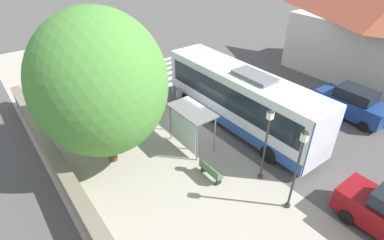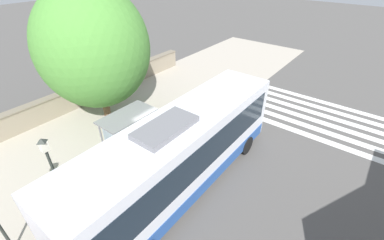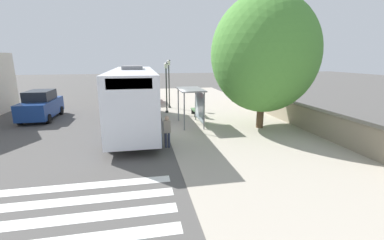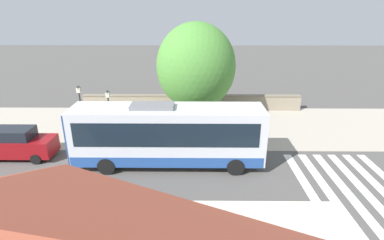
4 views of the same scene
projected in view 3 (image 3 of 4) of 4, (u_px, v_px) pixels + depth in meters
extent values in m
plane|color=#514F4C|center=(166.00, 131.00, 15.49)|extent=(120.00, 120.00, 0.00)
cube|color=#ADA393|center=(237.00, 127.00, 16.35)|extent=(9.00, 44.00, 0.02)
cube|color=silver|center=(35.00, 190.00, 8.55)|extent=(9.00, 0.50, 0.01)
cube|color=silver|center=(23.00, 206.00, 7.65)|extent=(9.00, 0.50, 0.01)
cube|color=silver|center=(7.00, 226.00, 6.74)|extent=(9.00, 0.50, 0.01)
cube|color=gray|center=(295.00, 114.00, 16.96)|extent=(0.50, 20.00, 1.35)
cube|color=#776C5B|center=(296.00, 104.00, 16.79)|extent=(0.60, 20.00, 0.08)
cube|color=silver|center=(134.00, 96.00, 15.88)|extent=(2.46, 11.10, 3.16)
cube|color=black|center=(133.00, 89.00, 15.78)|extent=(2.50, 10.21, 1.39)
cube|color=#264C93|center=(135.00, 116.00, 16.18)|extent=(2.50, 10.87, 0.63)
cube|color=#264C93|center=(135.00, 86.00, 21.14)|extent=(2.50, 0.06, 3.03)
cube|color=black|center=(129.00, 84.00, 10.33)|extent=(1.85, 0.08, 0.44)
cube|color=slate|center=(133.00, 67.00, 16.27)|extent=(1.23, 2.44, 0.22)
cylinder|color=black|center=(157.00, 136.00, 12.76)|extent=(0.30, 1.00, 1.00)
cylinder|color=black|center=(109.00, 139.00, 12.32)|extent=(0.30, 1.00, 1.00)
cylinder|color=black|center=(151.00, 109.00, 19.74)|extent=(0.30, 1.00, 1.00)
cylinder|color=black|center=(120.00, 110.00, 19.30)|extent=(0.30, 1.00, 1.00)
cylinder|color=slate|center=(178.00, 105.00, 17.67)|extent=(0.08, 0.08, 2.31)
cylinder|color=slate|center=(184.00, 112.00, 15.33)|extent=(0.08, 0.08, 2.31)
cylinder|color=slate|center=(196.00, 104.00, 17.90)|extent=(0.08, 0.08, 2.31)
cylinder|color=slate|center=(204.00, 111.00, 15.56)|extent=(0.08, 0.08, 2.31)
cube|color=slate|center=(190.00, 89.00, 16.33)|extent=(1.52, 2.76, 0.08)
cube|color=silver|center=(199.00, 106.00, 16.70)|extent=(0.03, 2.21, 1.85)
cylinder|color=#2D3347|center=(169.00, 140.00, 12.60)|extent=(0.12, 0.12, 0.77)
cylinder|color=#2D3347|center=(166.00, 140.00, 12.57)|extent=(0.12, 0.12, 0.77)
cube|color=gray|center=(167.00, 126.00, 12.43)|extent=(0.34, 0.22, 0.62)
sphere|color=tan|center=(167.00, 118.00, 12.33)|extent=(0.21, 0.21, 0.21)
cube|color=#4C7247|center=(195.00, 110.00, 19.54)|extent=(0.40, 1.44, 0.06)
cube|color=#4C7247|center=(197.00, 107.00, 19.52)|extent=(0.04, 1.44, 0.40)
cube|color=black|center=(193.00, 111.00, 20.14)|extent=(0.32, 0.06, 0.45)
cube|color=black|center=(197.00, 114.00, 19.05)|extent=(0.32, 0.06, 0.45)
cylinder|color=#2D332D|center=(170.00, 107.00, 22.66)|extent=(0.24, 0.24, 0.16)
cylinder|color=#2D332D|center=(169.00, 87.00, 22.24)|extent=(0.10, 0.10, 3.70)
cube|color=silver|center=(169.00, 63.00, 21.77)|extent=(0.24, 0.24, 0.35)
pyramid|color=#2D332D|center=(169.00, 60.00, 21.71)|extent=(0.28, 0.28, 0.14)
cylinder|color=#2D332D|center=(167.00, 112.00, 20.66)|extent=(0.24, 0.24, 0.16)
cylinder|color=#2D332D|center=(166.00, 91.00, 20.26)|extent=(0.10, 0.10, 3.51)
cube|color=silver|center=(166.00, 66.00, 19.81)|extent=(0.24, 0.24, 0.35)
pyramid|color=#2D332D|center=(166.00, 63.00, 19.75)|extent=(0.28, 0.28, 0.14)
cylinder|color=brown|center=(261.00, 106.00, 15.92)|extent=(0.44, 0.44, 2.81)
ellipsoid|color=#4C8C38|center=(264.00, 54.00, 15.18)|extent=(6.29, 6.29, 6.92)
cube|color=maroon|center=(144.00, 94.00, 25.42)|extent=(1.71, 4.60, 1.06)
cube|color=black|center=(144.00, 85.00, 25.33)|extent=(1.46, 2.39, 0.66)
cylinder|color=black|center=(153.00, 101.00, 24.26)|extent=(0.22, 0.64, 0.64)
cylinder|color=black|center=(136.00, 102.00, 23.96)|extent=(0.22, 0.64, 0.64)
cylinder|color=black|center=(152.00, 97.00, 27.11)|extent=(0.22, 0.64, 0.64)
cylinder|color=black|center=(136.00, 97.00, 26.81)|extent=(0.22, 0.64, 0.64)
cube|color=navy|center=(41.00, 108.00, 18.35)|extent=(1.86, 4.42, 1.10)
cube|color=black|center=(40.00, 95.00, 18.24)|extent=(1.58, 2.30, 0.68)
cylinder|color=black|center=(49.00, 119.00, 17.26)|extent=(0.22, 0.64, 0.64)
cylinder|color=black|center=(20.00, 120.00, 16.93)|extent=(0.22, 0.64, 0.64)
cylinder|color=black|center=(61.00, 110.00, 20.00)|extent=(0.22, 0.64, 0.64)
cylinder|color=black|center=(36.00, 111.00, 19.67)|extent=(0.22, 0.64, 0.64)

